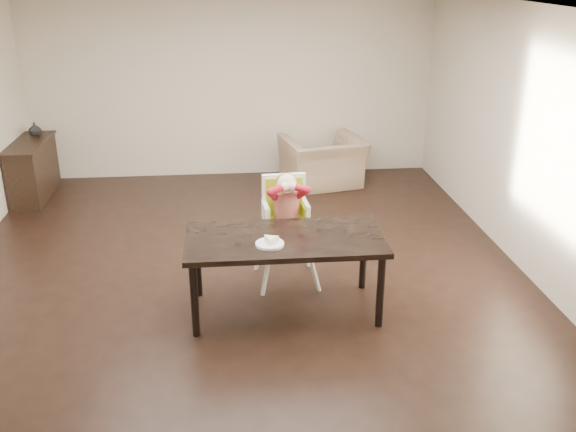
% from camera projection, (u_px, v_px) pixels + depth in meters
% --- Properties ---
extents(ground, '(7.00, 7.00, 0.00)m').
position_uv_depth(ground, '(241.00, 275.00, 6.75)').
color(ground, black).
rests_on(ground, ground).
extents(room_walls, '(6.02, 7.02, 2.71)m').
position_uv_depth(room_walls, '(235.00, 100.00, 6.06)').
color(room_walls, beige).
rests_on(room_walls, ground).
extents(dining_table, '(1.80, 0.90, 0.75)m').
position_uv_depth(dining_table, '(285.00, 245.00, 5.84)').
color(dining_table, black).
rests_on(dining_table, ground).
extents(high_chair, '(0.51, 0.51, 1.16)m').
position_uv_depth(high_chair, '(286.00, 205.00, 6.37)').
color(high_chair, white).
rests_on(high_chair, ground).
extents(plate, '(0.33, 0.33, 0.07)m').
position_uv_depth(plate, '(270.00, 242.00, 5.64)').
color(plate, white).
rests_on(plate, dining_table).
extents(armchair, '(1.23, 0.94, 0.96)m').
position_uv_depth(armchair, '(323.00, 154.00, 9.28)').
color(armchair, '#9F8465').
rests_on(armchair, ground).
extents(sideboard, '(0.44, 1.26, 0.79)m').
position_uv_depth(sideboard, '(33.00, 170.00, 8.85)').
color(sideboard, black).
rests_on(sideboard, ground).
extents(vase, '(0.21, 0.22, 0.17)m').
position_uv_depth(vase, '(35.00, 129.00, 9.01)').
color(vase, '#99999E').
rests_on(vase, sideboard).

